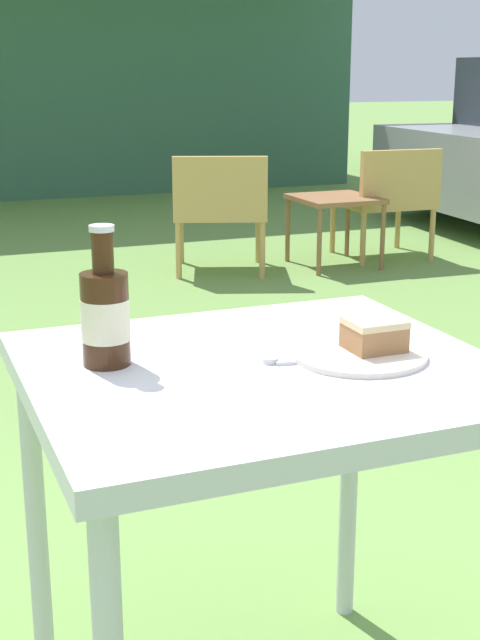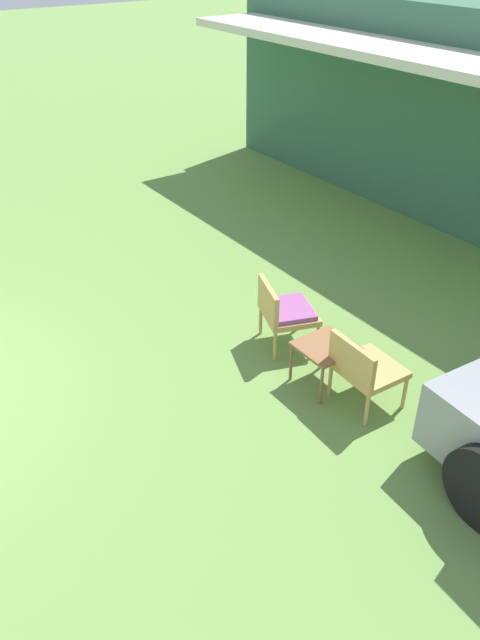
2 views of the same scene
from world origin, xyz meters
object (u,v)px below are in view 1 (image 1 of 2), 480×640
object	(u,v)px
wicker_chair_cushioned	(220,204)
patio_table	(262,412)
cola_bottle_near	(105,315)
cake_on_plate	(365,346)
garden_side_table	(335,205)
wicker_chair_plain	(388,195)

from	to	relation	value
wicker_chair_cushioned	patio_table	size ratio (longest dim) A/B	0.95
cola_bottle_near	patio_table	bearing A→B (deg)	-21.42
wicker_chair_cushioned	cake_on_plate	distance (m)	4.03
garden_side_table	cola_bottle_near	size ratio (longest dim) A/B	2.19
garden_side_table	patio_table	distance (m)	4.28
garden_side_table	wicker_chair_cushioned	bearing A→B (deg)	172.89
garden_side_table	wicker_chair_plain	bearing A→B (deg)	9.06
patio_table	cola_bottle_near	xyz separation A→B (m)	(-0.24, 0.09, 0.17)
garden_side_table	patio_table	size ratio (longest dim) A/B	0.66
wicker_chair_plain	garden_side_table	distance (m)	0.44
cola_bottle_near	cake_on_plate	bearing A→B (deg)	-15.93
garden_side_table	cola_bottle_near	xyz separation A→B (m)	(-2.33, -3.63, 0.44)
garden_side_table	cake_on_plate	size ratio (longest dim) A/B	2.19
patio_table	wicker_chair_cushioned	bearing A→B (deg)	70.59
patio_table	cake_on_plate	bearing A→B (deg)	-8.12
patio_table	wicker_chair_plain	bearing A→B (deg)	56.39
wicker_chair_cushioned	cake_on_plate	xyz separation A→B (m)	(-1.17, -3.85, 0.34)
garden_side_table	cake_on_plate	xyz separation A→B (m)	(-1.91, -3.75, 0.37)
patio_table	cake_on_plate	xyz separation A→B (m)	(0.18, -0.03, 0.10)
wicker_chair_cushioned	wicker_chair_plain	world-z (taller)	same
patio_table	cola_bottle_near	bearing A→B (deg)	158.58
cola_bottle_near	wicker_chair_cushioned	bearing A→B (deg)	66.93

